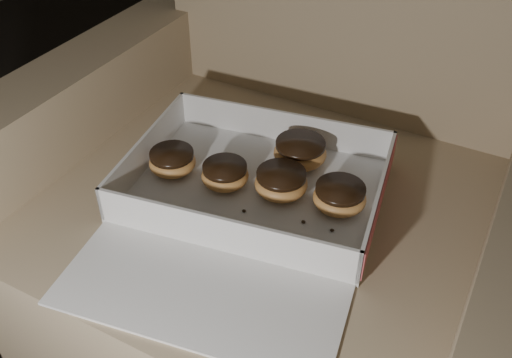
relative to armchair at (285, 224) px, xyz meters
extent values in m
cube|color=#987F61|center=(0.00, -0.05, -0.09)|extent=(0.79, 0.79, 0.46)
cube|color=#987F61|center=(-0.43, -0.05, -0.02)|extent=(0.13, 0.79, 0.62)
cube|color=#987F61|center=(0.43, -0.05, -0.02)|extent=(0.13, 0.79, 0.62)
cube|color=silver|center=(-0.02, -0.08, 0.14)|extent=(0.48, 0.39, 0.01)
cube|color=silver|center=(-0.05, 0.08, 0.18)|extent=(0.43, 0.07, 0.07)
cube|color=silver|center=(0.00, -0.24, 0.18)|extent=(0.43, 0.07, 0.07)
cube|color=silver|center=(-0.23, -0.11, 0.18)|extent=(0.06, 0.32, 0.07)
cube|color=silver|center=(0.19, -0.05, 0.18)|extent=(0.06, 0.32, 0.07)
cube|color=#C85058|center=(0.19, -0.05, 0.18)|extent=(0.05, 0.32, 0.06)
cube|color=silver|center=(0.02, -0.33, 0.14)|extent=(0.45, 0.25, 0.01)
ellipsoid|color=#D5934A|center=(-0.08, -0.10, 0.17)|extent=(0.08, 0.08, 0.04)
cylinder|color=black|center=(-0.08, -0.10, 0.18)|extent=(0.08, 0.08, 0.01)
ellipsoid|color=#D5934A|center=(-0.18, -0.11, 0.17)|extent=(0.09, 0.09, 0.04)
cylinder|color=black|center=(-0.18, -0.11, 0.18)|extent=(0.08, 0.08, 0.01)
ellipsoid|color=#D5934A|center=(0.13, -0.06, 0.17)|extent=(0.09, 0.09, 0.04)
cylinder|color=black|center=(0.13, -0.06, 0.19)|extent=(0.08, 0.08, 0.01)
ellipsoid|color=#D5934A|center=(0.02, -0.07, 0.17)|extent=(0.09, 0.09, 0.04)
cylinder|color=black|center=(0.02, -0.07, 0.19)|extent=(0.09, 0.09, 0.01)
ellipsoid|color=#D5934A|center=(0.02, 0.02, 0.17)|extent=(0.10, 0.10, 0.05)
cylinder|color=black|center=(0.02, 0.02, 0.19)|extent=(0.09, 0.09, 0.01)
ellipsoid|color=black|center=(0.14, -0.07, 0.15)|extent=(0.01, 0.01, 0.00)
ellipsoid|color=black|center=(0.14, -0.12, 0.15)|extent=(0.01, 0.01, 0.00)
ellipsoid|color=black|center=(0.09, -0.12, 0.15)|extent=(0.01, 0.01, 0.00)
ellipsoid|color=black|center=(-0.01, -0.15, 0.15)|extent=(0.01, 0.01, 0.00)
camera|label=1|loc=(0.35, -0.77, 0.79)|focal=40.00mm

